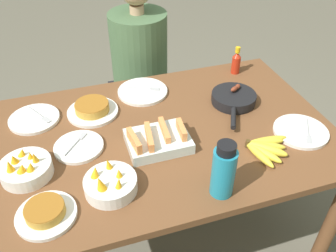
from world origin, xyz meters
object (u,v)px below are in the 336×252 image
empty_plate_mid_edge (79,147)px  fruit_bowl_mango (110,184)px  melon_tray (158,140)px  empty_plate_far_right (143,91)px  frittata_plate_side (92,109)px  fruit_bowl_citrus (26,168)px  banana_bunch (264,147)px  hot_sauce_bottle (236,62)px  person_figure (141,89)px  water_bottle (224,170)px  skillet (234,98)px  empty_plate_far_left (34,119)px  empty_plate_near_front (301,131)px  frittata_plate_center (46,213)px

empty_plate_mid_edge → fruit_bowl_mango: size_ratio=1.06×
melon_tray → empty_plate_far_right: 0.43m
frittata_plate_side → fruit_bowl_citrus: 0.46m
banana_bunch → empty_plate_far_right: 0.71m
hot_sauce_bottle → person_figure: (-0.47, 0.38, -0.32)m
empty_plate_mid_edge → water_bottle: water_bottle is taller
skillet → empty_plate_far_left: (-0.96, 0.16, -0.02)m
empty_plate_mid_edge → water_bottle: (0.48, -0.41, 0.10)m
frittata_plate_side → empty_plate_far_right: (0.28, 0.10, -0.02)m
melon_tray → fruit_bowl_mango: (-0.24, -0.19, 0.00)m
empty_plate_far_right → banana_bunch: bearing=-57.5°
skillet → fruit_bowl_mango: bearing=-34.5°
melon_tray → hot_sauce_bottle: (0.60, 0.47, 0.04)m
frittata_plate_side → water_bottle: bearing=-59.2°
melon_tray → water_bottle: water_bottle is taller
fruit_bowl_citrus → person_figure: 1.13m
water_bottle → person_figure: person_figure is taller
empty_plate_far_right → empty_plate_mid_edge: (-0.37, -0.34, 0.00)m
empty_plate_near_front → water_bottle: 0.54m
skillet → empty_plate_near_front: (0.19, -0.31, -0.02)m
melon_tray → frittata_plate_center: bearing=-153.4°
banana_bunch → skillet: skillet is taller
empty_plate_mid_edge → fruit_bowl_citrus: (-0.21, -0.10, 0.03)m
frittata_plate_center → person_figure: person_figure is taller
empty_plate_near_front → empty_plate_mid_edge: same height
fruit_bowl_citrus → water_bottle: bearing=-24.3°
fruit_bowl_mango → water_bottle: 0.42m
banana_bunch → fruit_bowl_citrus: bearing=170.5°
empty_plate_mid_edge → person_figure: bearing=58.8°
empty_plate_near_front → water_bottle: (-0.49, -0.21, 0.10)m
empty_plate_far_left → empty_plate_far_right: size_ratio=0.90×
empty_plate_far_left → empty_plate_far_right: (0.55, 0.07, -0.00)m
empty_plate_mid_edge → banana_bunch: bearing=-18.9°
melon_tray → empty_plate_far_left: (-0.51, 0.36, -0.02)m
banana_bunch → fruit_bowl_citrus: fruit_bowl_citrus is taller
fruit_bowl_citrus → hot_sauce_bottle: 1.24m
skillet → empty_plate_mid_edge: size_ratio=1.63×
hot_sauce_bottle → melon_tray: bearing=-141.9°
empty_plate_mid_edge → melon_tray: bearing=-15.2°
fruit_bowl_mango → banana_bunch: bearing=1.6°
empty_plate_far_right → fruit_bowl_mango: bearing=-114.8°
melon_tray → empty_plate_near_front: 0.66m
frittata_plate_side → empty_plate_near_front: bearing=-26.6°
frittata_plate_center → skillet: bearing=25.0°
empty_plate_far_right → hot_sauce_bottle: size_ratio=1.65×
empty_plate_near_front → water_bottle: water_bottle is taller
empty_plate_near_front → empty_plate_far_left: bearing=157.9°
melon_tray → fruit_bowl_citrus: bearing=-179.3°
empty_plate_far_left → hot_sauce_bottle: bearing=6.0°
water_bottle → fruit_bowl_citrus: bearing=155.7°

